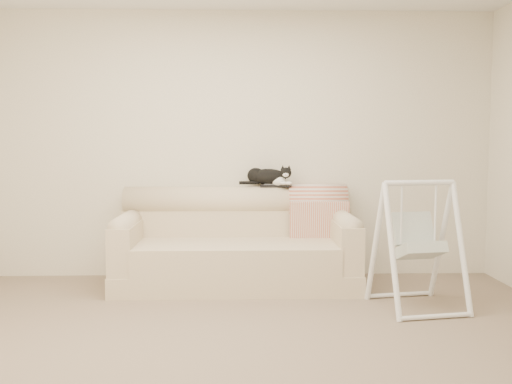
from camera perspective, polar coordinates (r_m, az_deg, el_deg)
ground_plane at (r=3.87m, az=-1.81°, el=-15.06°), size 5.00×5.00×0.00m
room_shell at (r=3.64m, az=-1.88°, el=8.17°), size 5.04×4.04×2.60m
sofa at (r=5.34m, az=-1.95°, el=-5.54°), size 2.20×0.93×0.90m
remote_a at (r=5.50m, az=1.35°, el=0.65°), size 0.18×0.05×0.03m
remote_b at (r=5.49m, az=2.69°, el=0.61°), size 0.17×0.14×0.02m
tuxedo_cat at (r=5.52m, az=1.21°, el=1.57°), size 0.51×0.27×0.20m
throw_blanket at (r=5.56m, az=6.15°, el=-1.24°), size 0.56×0.38×0.58m
baby_swing at (r=4.74m, az=15.83°, el=-5.04°), size 0.73×0.76×1.04m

